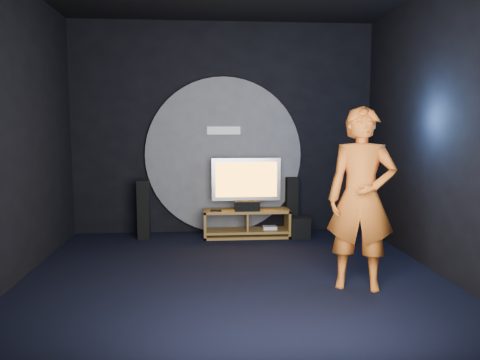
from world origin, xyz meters
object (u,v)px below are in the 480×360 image
object	(u,v)px
tv	(246,181)
player	(361,199)
subwoofer	(300,227)
media_console	(247,225)
tower_speaker_right	(292,205)
tower_speaker_left	(144,210)

from	to	relation	value
tv	player	size ratio (longest dim) A/B	0.56
subwoofer	player	xyz separation A→B (m)	(0.18, -2.36, 0.84)
player	media_console	bearing A→B (deg)	130.44
tower_speaker_right	subwoofer	distance (m)	0.45
tower_speaker_left	subwoofer	bearing A→B (deg)	-3.16
tv	subwoofer	world-z (taller)	tv
tower_speaker_left	subwoofer	size ratio (longest dim) A/B	2.80
subwoofer	tower_speaker_left	bearing A→B (deg)	176.84
tower_speaker_right	tv	bearing A→B (deg)	-169.80
tv	subwoofer	bearing A→B (deg)	-12.50
tower_speaker_left	player	size ratio (longest dim) A/B	0.47
tower_speaker_left	player	distance (m)	3.70
tv	tower_speaker_left	bearing A→B (deg)	-178.23
media_console	subwoofer	xyz separation A→B (m)	(0.84, -0.12, -0.03)
subwoofer	player	bearing A→B (deg)	-85.72
tv	tower_speaker_right	world-z (taller)	tv
media_console	tower_speaker_right	xyz separation A→B (m)	(0.77, 0.21, 0.28)
player	tower_speaker_right	bearing A→B (deg)	113.36
media_console	tower_speaker_left	xyz separation A→B (m)	(-1.65, 0.02, 0.28)
tv	tower_speaker_left	world-z (taller)	tv
media_console	tower_speaker_left	size ratio (longest dim) A/B	1.47
media_console	tower_speaker_right	world-z (taller)	tower_speaker_right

